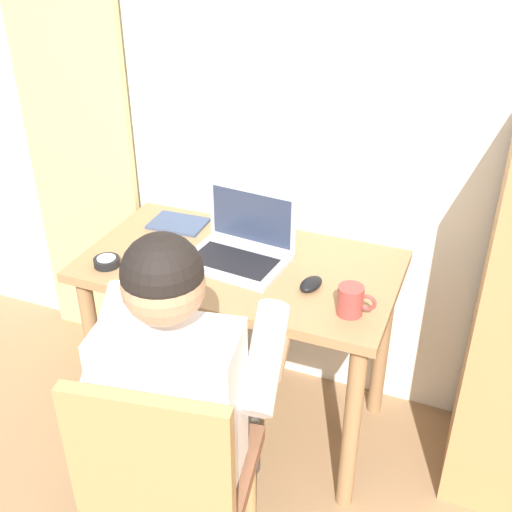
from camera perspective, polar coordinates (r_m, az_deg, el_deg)
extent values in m
cube|color=silver|center=(2.18, 14.90, 13.27)|extent=(4.80, 0.05, 2.50)
cube|color=#CCB77A|center=(2.68, -16.35, 12.60)|extent=(0.51, 0.03, 2.18)
cube|color=#9E754C|center=(2.19, -1.47, -0.93)|extent=(1.10, 0.60, 0.03)
cylinder|color=#9E754C|center=(2.44, -14.46, -8.90)|extent=(0.06, 0.06, 0.70)
cylinder|color=#9E754C|center=(2.12, 8.71, -15.34)|extent=(0.06, 0.06, 0.70)
cylinder|color=#9E754C|center=(2.76, -8.79, -3.07)|extent=(0.06, 0.06, 0.70)
cylinder|color=#9E754C|center=(2.48, 11.48, -7.67)|extent=(0.06, 0.06, 0.70)
cube|color=brown|center=(1.89, -7.06, -18.97)|extent=(0.48, 0.46, 0.05)
cube|color=tan|center=(1.60, -9.74, -18.17)|extent=(0.42, 0.11, 0.42)
cylinder|color=tan|center=(2.13, -0.56, -20.63)|extent=(0.04, 0.04, 0.41)
cylinder|color=tan|center=(2.20, -9.72, -18.90)|extent=(0.04, 0.04, 0.41)
cylinder|color=#4C4C4C|center=(1.98, -2.44, -13.93)|extent=(0.20, 0.42, 0.14)
cylinder|color=#4C4C4C|center=(2.02, -7.53, -13.07)|extent=(0.20, 0.42, 0.14)
cylinder|color=#4C4C4C|center=(2.28, -1.02, -14.80)|extent=(0.11, 0.11, 0.48)
cylinder|color=#4C4C4C|center=(2.32, -5.49, -14.06)|extent=(0.11, 0.11, 0.48)
cube|color=white|center=(1.68, -7.67, -13.12)|extent=(0.39, 0.26, 0.46)
cylinder|color=white|center=(1.67, 0.84, -9.28)|extent=(0.14, 0.31, 0.25)
cylinder|color=white|center=(1.79, -13.19, -7.13)|extent=(0.14, 0.31, 0.25)
cylinder|color=tan|center=(1.89, 2.04, -7.96)|extent=(0.11, 0.28, 0.11)
cylinder|color=tan|center=(2.00, -10.54, -6.17)|extent=(0.11, 0.28, 0.11)
sphere|color=tan|center=(1.47, -8.49, -2.59)|extent=(0.20, 0.20, 0.20)
sphere|color=black|center=(1.45, -8.58, -1.60)|extent=(0.20, 0.20, 0.20)
cube|color=#B7BABF|center=(2.16, -1.91, -0.52)|extent=(0.36, 0.27, 0.02)
cube|color=black|center=(2.15, -2.05, -0.40)|extent=(0.30, 0.18, 0.00)
cube|color=#B7BABF|center=(2.20, -0.36, 3.63)|extent=(0.34, 0.05, 0.22)
cube|color=#2D3851|center=(2.19, -0.43, 3.56)|extent=(0.30, 0.03, 0.18)
ellipsoid|color=black|center=(2.03, 5.06, -2.56)|extent=(0.08, 0.11, 0.03)
cylinder|color=black|center=(2.21, -13.48, -0.53)|extent=(0.09, 0.09, 0.03)
cylinder|color=silver|center=(2.20, -13.53, -0.19)|extent=(0.06, 0.06, 0.00)
cube|color=#3D4C6B|center=(2.44, -7.12, 2.97)|extent=(0.21, 0.16, 0.01)
cylinder|color=#9E3D38|center=(1.91, 8.61, -4.03)|extent=(0.08, 0.08, 0.09)
torus|color=#9E3D38|center=(1.90, 10.14, -4.22)|extent=(0.06, 0.01, 0.06)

